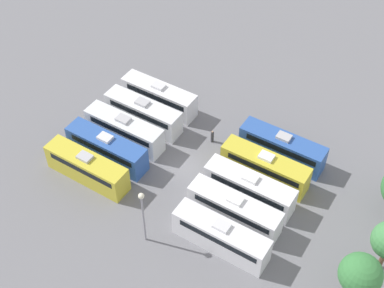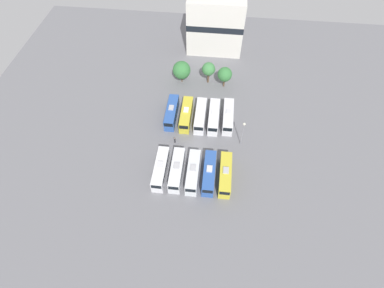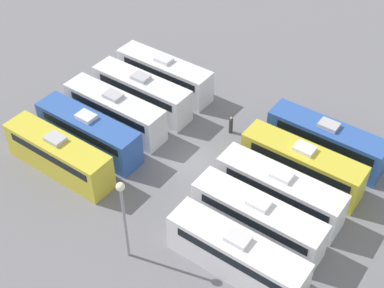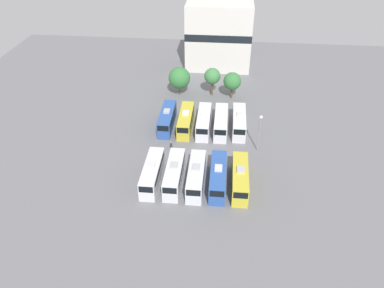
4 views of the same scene
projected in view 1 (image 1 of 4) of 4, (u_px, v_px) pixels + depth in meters
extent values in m
plane|color=slate|center=(185.00, 167.00, 61.36)|extent=(118.45, 118.45, 0.00)
cube|color=silver|center=(159.00, 97.00, 67.48)|extent=(2.47, 10.02, 3.26)
cube|color=black|center=(160.00, 92.00, 66.73)|extent=(2.51, 8.52, 0.72)
cube|color=black|center=(127.00, 78.00, 68.69)|extent=(2.18, 0.08, 1.14)
cube|color=silver|center=(158.00, 86.00, 66.19)|extent=(1.20, 1.60, 0.35)
cube|color=silver|center=(143.00, 113.00, 65.33)|extent=(2.47, 10.02, 3.26)
cube|color=black|center=(144.00, 109.00, 64.58)|extent=(2.51, 8.52, 0.72)
cube|color=black|center=(110.00, 94.00, 66.54)|extent=(2.18, 0.08, 1.14)
cube|color=#B2B2B7|center=(142.00, 102.00, 64.04)|extent=(1.20, 1.60, 0.35)
cube|color=silver|center=(124.00, 130.00, 63.28)|extent=(2.47, 10.02, 3.26)
cube|color=black|center=(125.00, 125.00, 62.53)|extent=(2.51, 8.52, 0.72)
cube|color=black|center=(91.00, 109.00, 64.49)|extent=(2.18, 0.08, 1.14)
cube|color=#B2B2B7|center=(123.00, 119.00, 61.99)|extent=(1.20, 1.60, 0.35)
cube|color=#2D56A8|center=(107.00, 149.00, 61.17)|extent=(2.47, 10.02, 3.26)
cube|color=black|center=(108.00, 144.00, 60.42)|extent=(2.51, 8.52, 0.72)
cube|color=black|center=(72.00, 127.00, 62.38)|extent=(2.18, 0.08, 1.14)
cube|color=silver|center=(105.00, 138.00, 59.88)|extent=(1.20, 1.60, 0.35)
cube|color=gold|center=(87.00, 168.00, 59.12)|extent=(2.47, 10.02, 3.26)
cube|color=black|center=(88.00, 163.00, 58.36)|extent=(2.51, 8.52, 0.72)
cube|color=black|center=(52.00, 145.00, 60.32)|extent=(2.18, 0.08, 1.14)
cube|color=#B2B2B7|center=(85.00, 157.00, 57.82)|extent=(1.20, 1.60, 0.35)
cube|color=#2D56A8|center=(282.00, 148.00, 61.26)|extent=(2.47, 10.02, 3.26)
cube|color=black|center=(285.00, 143.00, 60.50)|extent=(2.51, 8.52, 0.72)
cube|color=black|center=(244.00, 126.00, 62.46)|extent=(2.18, 0.08, 1.14)
cube|color=#B2B2B7|center=(284.00, 137.00, 59.96)|extent=(1.20, 1.60, 0.35)
cube|color=gold|center=(265.00, 168.00, 59.15)|extent=(2.47, 10.02, 3.26)
cube|color=black|center=(268.00, 163.00, 58.40)|extent=(2.51, 8.52, 0.72)
cube|color=black|center=(226.00, 145.00, 60.36)|extent=(2.18, 0.08, 1.14)
cube|color=white|center=(266.00, 157.00, 57.86)|extent=(1.20, 1.60, 0.35)
cube|color=silver|center=(249.00, 189.00, 57.06)|extent=(2.47, 10.02, 3.26)
cube|color=black|center=(252.00, 184.00, 56.30)|extent=(2.51, 8.52, 0.72)
cube|color=black|center=(209.00, 164.00, 58.26)|extent=(2.18, 0.08, 1.14)
cube|color=white|center=(251.00, 178.00, 55.76)|extent=(1.20, 1.60, 0.35)
cube|color=white|center=(234.00, 210.00, 55.06)|extent=(2.47, 10.02, 3.26)
cube|color=black|center=(237.00, 206.00, 54.30)|extent=(2.51, 8.52, 0.72)
cube|color=black|center=(193.00, 185.00, 56.26)|extent=(2.18, 0.08, 1.14)
cube|color=white|center=(235.00, 199.00, 53.76)|extent=(1.20, 1.60, 0.35)
cube|color=silver|center=(221.00, 236.00, 52.80)|extent=(2.47, 10.02, 3.26)
cube|color=black|center=(223.00, 232.00, 52.05)|extent=(2.51, 8.52, 0.72)
cube|color=black|center=(178.00, 209.00, 54.00)|extent=(2.18, 0.08, 1.14)
cube|color=silver|center=(222.00, 226.00, 51.51)|extent=(1.20, 1.60, 0.35)
cylinder|color=#333338|center=(212.00, 137.00, 63.73)|extent=(0.36, 0.36, 1.52)
sphere|color=tan|center=(212.00, 132.00, 63.10)|extent=(0.24, 0.24, 0.24)
cylinder|color=gray|center=(144.00, 219.00, 52.06)|extent=(0.20, 0.20, 6.85)
sphere|color=#EAE5C6|center=(141.00, 196.00, 49.47)|extent=(0.60, 0.60, 0.60)
cylinder|color=brown|center=(383.00, 258.00, 51.04)|extent=(0.48, 0.48, 3.36)
sphere|color=#387A3D|center=(360.00, 274.00, 47.04)|extent=(3.96, 3.96, 3.96)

